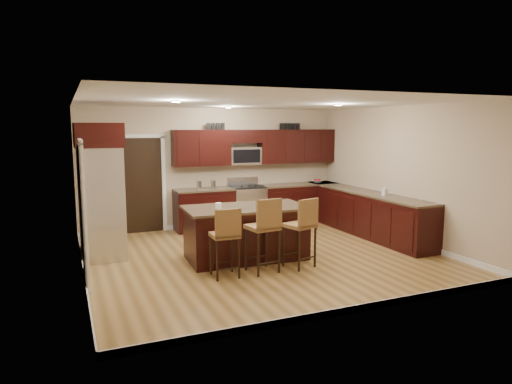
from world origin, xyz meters
name	(u,v)px	position (x,y,z in m)	size (l,w,h in m)	color
floor	(263,256)	(0.00, 0.00, 0.00)	(6.00, 6.00, 0.00)	olive
ceiling	(263,102)	(0.00, 0.00, 2.70)	(6.00, 6.00, 0.00)	silver
wall_back	(215,168)	(0.00, 2.75, 1.35)	(6.00, 6.00, 0.00)	tan
wall_left	(79,190)	(-3.00, 0.00, 1.35)	(5.50, 5.50, 0.00)	tan
wall_right	(400,174)	(3.00, 0.00, 1.35)	(5.50, 5.50, 0.00)	tan
base_cabinets	(315,210)	(1.90, 1.45, 0.46)	(4.02, 3.96, 0.92)	black
upper_cabinets	(259,146)	(1.04, 2.58, 1.84)	(4.00, 0.33, 0.80)	black
range	(247,206)	(0.68, 2.45, 0.47)	(0.76, 0.64, 1.11)	silver
microwave	(244,156)	(0.68, 2.60, 1.62)	(0.76, 0.31, 0.40)	silver
doorway	(142,185)	(-1.65, 2.73, 1.03)	(0.85, 0.03, 2.06)	black
pantry_door	(82,215)	(-2.98, -0.30, 1.02)	(0.03, 0.80, 2.04)	white
letter_decor	(253,126)	(0.90, 2.58, 2.29)	(2.20, 0.03, 0.15)	black
island	(246,234)	(-0.33, -0.02, 0.43)	(2.15, 1.19, 0.92)	black
stool_left	(226,235)	(-0.99, -0.86, 0.67)	(0.41, 0.41, 1.08)	olive
stool_mid	(265,226)	(-0.35, -0.87, 0.74)	(0.51, 0.51, 1.19)	olive
stool_right	(302,225)	(0.32, -0.86, 0.72)	(0.54, 0.54, 1.15)	olive
refrigerator	(100,190)	(-2.62, 1.07, 1.20)	(0.79, 1.03, 2.35)	silver
floor_mat	(265,230)	(0.88, 1.88, 0.01)	(0.85, 0.56, 0.01)	brown
fruit_bowl	(317,181)	(2.55, 2.45, 0.95)	(0.25, 0.25, 0.06)	silver
soap_bottle	(385,190)	(2.70, 0.08, 1.03)	(0.09, 0.10, 0.21)	#B2B2B2
canister_tall	(199,185)	(-0.46, 2.45, 1.01)	(0.12, 0.12, 0.18)	silver
canister_short	(213,184)	(-0.13, 2.45, 1.01)	(0.11, 0.11, 0.18)	silver
island_jar	(218,206)	(-0.83, -0.02, 0.97)	(0.10, 0.10, 0.10)	white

